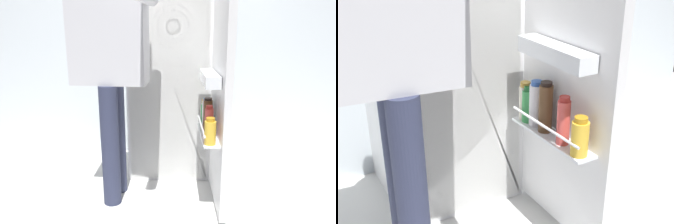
% 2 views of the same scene
% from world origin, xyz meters
% --- Properties ---
extents(refrigerator, '(0.67, 1.24, 1.72)m').
position_xyz_m(refrigerator, '(0.02, 0.52, 0.86)').
color(refrigerator, white).
rests_on(refrigerator, ground_plane).
extents(person, '(0.56, 0.82, 1.64)m').
position_xyz_m(person, '(-0.36, 0.00, 0.99)').
color(person, '#2D334C').
rests_on(person, ground_plane).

